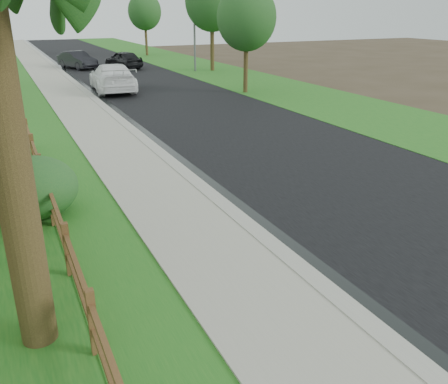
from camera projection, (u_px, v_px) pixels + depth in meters
road at (120, 72)px, 37.29m from camera, size 8.00×90.00×0.02m
curb at (64, 74)px, 35.60m from camera, size 0.40×90.00×0.12m
wet_gutter at (69, 75)px, 35.75m from camera, size 0.50×90.00×0.00m
sidewalk at (46, 75)px, 35.08m from camera, size 2.20×90.00×0.10m
grass_strip at (19, 77)px, 34.33m from camera, size 1.60×90.00×0.06m
verge_far at (200, 67)px, 40.04m from camera, size 6.00×90.00×0.04m
ranch_fence at (58, 222)px, 9.71m from camera, size 0.12×16.92×1.10m
white_suv at (112, 78)px, 28.28m from camera, size 2.70×5.78×1.63m
dark_car_mid at (123, 59)px, 39.18m from camera, size 2.61×4.47×1.43m
dark_car_far at (77, 60)px, 38.99m from camera, size 2.87×4.44×1.38m
streetlight at (192, 10)px, 35.99m from camera, size 1.83×0.64×8.05m
shrub_c at (34, 188)px, 11.20m from camera, size 2.19×2.19×1.49m
tree_near_right at (246, 18)px, 26.66m from camera, size 3.38×3.38×6.08m
tree_mid_right at (212, 1)px, 36.14m from camera, size 4.13×4.13×7.49m
tree_far_right at (145, 12)px, 48.55m from camera, size 3.39×3.39×6.25m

